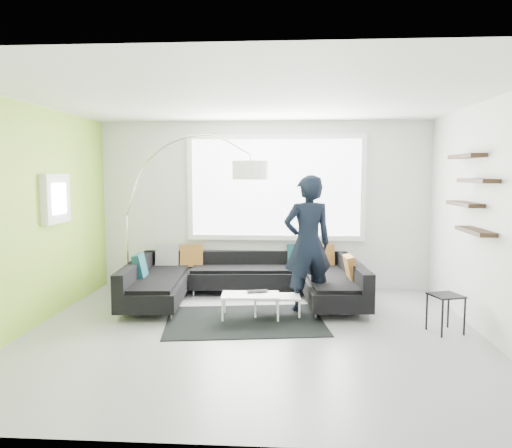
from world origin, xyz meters
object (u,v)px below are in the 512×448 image
Objects in this scene: sectional_sofa at (245,281)px; coffee_table at (264,305)px; arc_lamp at (126,215)px; person at (308,244)px; laptop at (258,292)px; side_table at (445,314)px.

sectional_sofa is 0.82m from coffee_table.
coffee_table is at bearing -14.13° from arc_lamp.
person is at bearing -3.02° from arc_lamp.
arc_lamp is at bearing -34.35° from person.
laptop is (0.25, -0.73, 0.01)m from sectional_sofa.
person reaches higher than sectional_sofa.
side_table is 2.38m from laptop.
coffee_table is at bearing -70.33° from sectional_sofa.
laptop is (-0.08, 0.01, 0.17)m from coffee_table.
coffee_table is 2.31m from side_table.
laptop is (-2.32, 0.54, 0.10)m from side_table.
side_table is 1.39× the size of laptop.
laptop reaches higher than coffee_table.
arc_lamp reaches higher than coffee_table.
laptop is at bearing -75.23° from sectional_sofa.
person is (0.92, -0.40, 0.63)m from sectional_sofa.
laptop is at bearing 171.12° from coffee_table.
coffee_table is at bearing -23.29° from laptop.
arc_lamp is 4.94m from side_table.
person is at bearing 152.08° from side_table.
sectional_sofa reaches higher than laptop.
arc_lamp is 5.37× the size of side_table.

